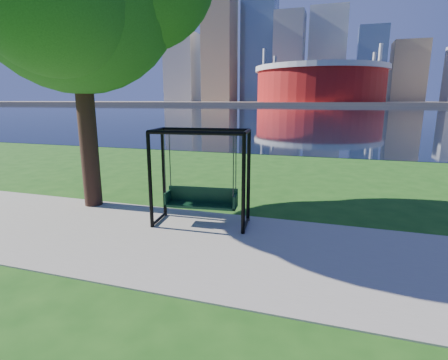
% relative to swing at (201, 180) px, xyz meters
% --- Properties ---
extents(ground, '(900.00, 900.00, 0.00)m').
position_rel_swing_xyz_m(ground, '(0.60, -0.63, -1.10)').
color(ground, '#1E5114').
rests_on(ground, ground).
extents(path, '(120.00, 4.00, 0.03)m').
position_rel_swing_xyz_m(path, '(0.60, -1.13, -1.09)').
color(path, '#9E937F').
rests_on(path, ground).
extents(river, '(900.00, 180.00, 0.02)m').
position_rel_swing_xyz_m(river, '(0.60, 101.37, -1.09)').
color(river, black).
rests_on(river, ground).
extents(far_bank, '(900.00, 228.00, 2.00)m').
position_rel_swing_xyz_m(far_bank, '(0.60, 305.37, -0.10)').
color(far_bank, '#937F60').
rests_on(far_bank, ground).
extents(stadium, '(83.00, 83.00, 32.00)m').
position_rel_swing_xyz_m(stadium, '(-9.40, 234.37, 13.13)').
color(stadium, maroon).
rests_on(stadium, far_bank).
extents(skyline, '(392.00, 66.00, 96.50)m').
position_rel_swing_xyz_m(skyline, '(-3.66, 318.77, 34.79)').
color(skyline, gray).
rests_on(skyline, far_bank).
extents(swing, '(2.32, 1.22, 2.28)m').
position_rel_swing_xyz_m(swing, '(0.00, 0.00, 0.00)').
color(swing, black).
rests_on(swing, ground).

